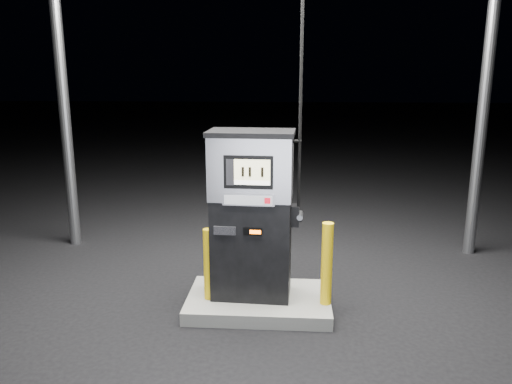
{
  "coord_description": "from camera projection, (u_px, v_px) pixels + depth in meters",
  "views": [
    {
      "loc": [
        0.33,
        -5.2,
        2.61
      ],
      "look_at": [
        -0.03,
        0.0,
        1.36
      ],
      "focal_mm": 35.0,
      "sensor_mm": 36.0,
      "label": 1
    }
  ],
  "objects": [
    {
      "name": "bollard_left",
      "position": [
        208.0,
        264.0,
        5.48
      ],
      "size": [
        0.14,
        0.14,
        0.81
      ],
      "primitive_type": "cylinder",
      "rotation": [
        0.0,
        0.0,
        0.36
      ],
      "color": "yellow",
      "rests_on": "pump_island"
    },
    {
      "name": "fuel_dispenser",
      "position": [
        252.0,
        213.0,
        5.45
      ],
      "size": [
        1.03,
        0.59,
        3.86
      ],
      "rotation": [
        0.0,
        0.0,
        -0.05
      ],
      "color": "black",
      "rests_on": "pump_island"
    },
    {
      "name": "ground",
      "position": [
        259.0,
        308.0,
        5.68
      ],
      "size": [
        80.0,
        80.0,
        0.0
      ],
      "primitive_type": "plane",
      "color": "black",
      "rests_on": "ground"
    },
    {
      "name": "bollard_right",
      "position": [
        327.0,
        264.0,
        5.35
      ],
      "size": [
        0.15,
        0.15,
        0.92
      ],
      "primitive_type": "cylinder",
      "rotation": [
        0.0,
        0.0,
        -0.23
      ],
      "color": "yellow",
      "rests_on": "pump_island"
    },
    {
      "name": "pump_island",
      "position": [
        259.0,
        302.0,
        5.66
      ],
      "size": [
        1.6,
        1.0,
        0.15
      ],
      "primitive_type": "cube",
      "color": "slate",
      "rests_on": "ground"
    }
  ]
}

